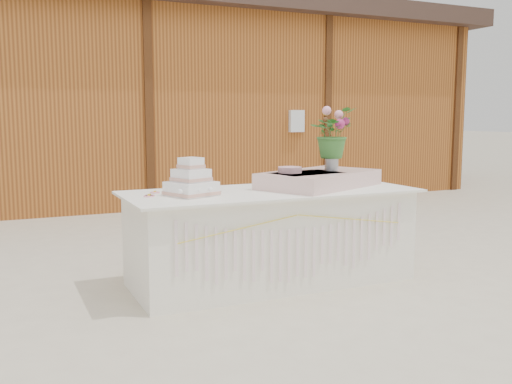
% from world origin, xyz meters
% --- Properties ---
extents(ground, '(80.00, 80.00, 0.00)m').
position_xyz_m(ground, '(0.00, 0.00, 0.00)').
color(ground, beige).
rests_on(ground, ground).
extents(barn, '(12.60, 4.60, 3.30)m').
position_xyz_m(barn, '(-0.01, 5.99, 1.68)').
color(barn, '#A35C22').
rests_on(barn, ground).
extents(cake_table, '(2.40, 1.00, 0.77)m').
position_xyz_m(cake_table, '(0.00, -0.00, 0.39)').
color(cake_table, white).
rests_on(cake_table, ground).
extents(wedding_cake, '(0.42, 0.42, 0.29)m').
position_xyz_m(wedding_cake, '(-0.69, -0.02, 0.87)').
color(wedding_cake, white).
rests_on(wedding_cake, cake_table).
extents(pink_cake_stand, '(0.26, 0.26, 0.18)m').
position_xyz_m(pink_cake_stand, '(0.19, 0.03, 0.87)').
color(pink_cake_stand, white).
rests_on(pink_cake_stand, cake_table).
extents(satin_runner, '(1.22, 1.01, 0.13)m').
position_xyz_m(satin_runner, '(0.48, 0.03, 0.84)').
color(satin_runner, beige).
rests_on(satin_runner, cake_table).
extents(flower_vase, '(0.12, 0.12, 0.16)m').
position_xyz_m(flower_vase, '(0.60, 0.04, 0.98)').
color(flower_vase, '#ADACB1').
rests_on(flower_vase, satin_runner).
extents(bouquet, '(0.50, 0.48, 0.44)m').
position_xyz_m(bouquet, '(0.60, 0.04, 1.28)').
color(bouquet, '#37722D').
rests_on(bouquet, flower_vase).
extents(loose_flowers, '(0.28, 0.41, 0.02)m').
position_xyz_m(loose_flowers, '(-0.99, 0.15, 0.78)').
color(loose_flowers, pink).
rests_on(loose_flowers, cake_table).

